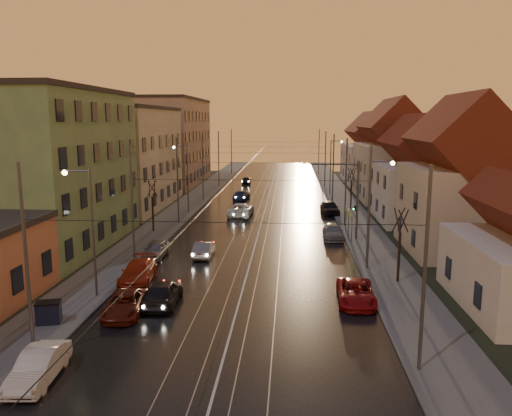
% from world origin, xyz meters
% --- Properties ---
extents(ground, '(160.00, 160.00, 0.00)m').
position_xyz_m(ground, '(0.00, 0.00, 0.00)').
color(ground, black).
rests_on(ground, ground).
extents(road, '(16.00, 120.00, 0.04)m').
position_xyz_m(road, '(0.00, 40.00, 0.02)').
color(road, black).
rests_on(road, ground).
extents(sidewalk_left, '(4.00, 120.00, 0.15)m').
position_xyz_m(sidewalk_left, '(-10.00, 40.00, 0.07)').
color(sidewalk_left, '#4C4C4C').
rests_on(sidewalk_left, ground).
extents(sidewalk_right, '(4.00, 120.00, 0.15)m').
position_xyz_m(sidewalk_right, '(10.00, 40.00, 0.07)').
color(sidewalk_right, '#4C4C4C').
rests_on(sidewalk_right, ground).
extents(tram_rail_0, '(0.06, 120.00, 0.03)m').
position_xyz_m(tram_rail_0, '(-2.20, 40.00, 0.06)').
color(tram_rail_0, gray).
rests_on(tram_rail_0, road).
extents(tram_rail_1, '(0.06, 120.00, 0.03)m').
position_xyz_m(tram_rail_1, '(-0.77, 40.00, 0.06)').
color(tram_rail_1, gray).
rests_on(tram_rail_1, road).
extents(tram_rail_2, '(0.06, 120.00, 0.03)m').
position_xyz_m(tram_rail_2, '(0.77, 40.00, 0.06)').
color(tram_rail_2, gray).
rests_on(tram_rail_2, road).
extents(tram_rail_3, '(0.06, 120.00, 0.03)m').
position_xyz_m(tram_rail_3, '(2.20, 40.00, 0.06)').
color(tram_rail_3, gray).
rests_on(tram_rail_3, road).
extents(apartment_left_1, '(10.00, 18.00, 13.00)m').
position_xyz_m(apartment_left_1, '(-17.50, 14.00, 6.50)').
color(apartment_left_1, '#578252').
rests_on(apartment_left_1, ground).
extents(apartment_left_2, '(10.00, 20.00, 12.00)m').
position_xyz_m(apartment_left_2, '(-17.50, 34.00, 6.00)').
color(apartment_left_2, '#B2AD89').
rests_on(apartment_left_2, ground).
extents(apartment_left_3, '(10.00, 24.00, 14.00)m').
position_xyz_m(apartment_left_3, '(-17.50, 58.00, 7.00)').
color(apartment_left_3, '#9B7964').
rests_on(apartment_left_3, ground).
extents(house_right_1, '(8.67, 10.20, 10.80)m').
position_xyz_m(house_right_1, '(17.00, 15.00, 5.45)').
color(house_right_1, beige).
rests_on(house_right_1, ground).
extents(house_right_2, '(9.18, 12.24, 9.20)m').
position_xyz_m(house_right_2, '(17.00, 28.00, 4.64)').
color(house_right_2, silver).
rests_on(house_right_2, ground).
extents(house_right_3, '(9.18, 14.28, 11.50)m').
position_xyz_m(house_right_3, '(17.00, 43.00, 5.80)').
color(house_right_3, beige).
rests_on(house_right_3, ground).
extents(house_right_4, '(9.18, 16.32, 10.00)m').
position_xyz_m(house_right_4, '(17.00, 61.00, 5.05)').
color(house_right_4, silver).
rests_on(house_right_4, ground).
extents(catenary_pole_l_0, '(0.16, 0.16, 9.00)m').
position_xyz_m(catenary_pole_l_0, '(-8.60, -6.00, 4.50)').
color(catenary_pole_l_0, '#595B60').
rests_on(catenary_pole_l_0, ground).
extents(catenary_pole_r_0, '(0.16, 0.16, 9.00)m').
position_xyz_m(catenary_pole_r_0, '(8.60, -6.00, 4.50)').
color(catenary_pole_r_0, '#595B60').
rests_on(catenary_pole_r_0, ground).
extents(catenary_pole_l_1, '(0.16, 0.16, 9.00)m').
position_xyz_m(catenary_pole_l_1, '(-8.60, 9.00, 4.50)').
color(catenary_pole_l_1, '#595B60').
rests_on(catenary_pole_l_1, ground).
extents(catenary_pole_r_1, '(0.16, 0.16, 9.00)m').
position_xyz_m(catenary_pole_r_1, '(8.60, 9.00, 4.50)').
color(catenary_pole_r_1, '#595B60').
rests_on(catenary_pole_r_1, ground).
extents(catenary_pole_l_2, '(0.16, 0.16, 9.00)m').
position_xyz_m(catenary_pole_l_2, '(-8.60, 24.00, 4.50)').
color(catenary_pole_l_2, '#595B60').
rests_on(catenary_pole_l_2, ground).
extents(catenary_pole_r_2, '(0.16, 0.16, 9.00)m').
position_xyz_m(catenary_pole_r_2, '(8.60, 24.00, 4.50)').
color(catenary_pole_r_2, '#595B60').
rests_on(catenary_pole_r_2, ground).
extents(catenary_pole_l_3, '(0.16, 0.16, 9.00)m').
position_xyz_m(catenary_pole_l_3, '(-8.60, 39.00, 4.50)').
color(catenary_pole_l_3, '#595B60').
rests_on(catenary_pole_l_3, ground).
extents(catenary_pole_r_3, '(0.16, 0.16, 9.00)m').
position_xyz_m(catenary_pole_r_3, '(8.60, 39.00, 4.50)').
color(catenary_pole_r_3, '#595B60').
rests_on(catenary_pole_r_3, ground).
extents(catenary_pole_l_4, '(0.16, 0.16, 9.00)m').
position_xyz_m(catenary_pole_l_4, '(-8.60, 54.00, 4.50)').
color(catenary_pole_l_4, '#595B60').
rests_on(catenary_pole_l_4, ground).
extents(catenary_pole_r_4, '(0.16, 0.16, 9.00)m').
position_xyz_m(catenary_pole_r_4, '(8.60, 54.00, 4.50)').
color(catenary_pole_r_4, '#595B60').
rests_on(catenary_pole_r_4, ground).
extents(catenary_pole_l_5, '(0.16, 0.16, 9.00)m').
position_xyz_m(catenary_pole_l_5, '(-8.60, 72.00, 4.50)').
color(catenary_pole_l_5, '#595B60').
rests_on(catenary_pole_l_5, ground).
extents(catenary_pole_r_5, '(0.16, 0.16, 9.00)m').
position_xyz_m(catenary_pole_r_5, '(8.60, 72.00, 4.50)').
color(catenary_pole_r_5, '#595B60').
rests_on(catenary_pole_r_5, ground).
extents(street_lamp_0, '(1.75, 0.32, 8.00)m').
position_xyz_m(street_lamp_0, '(-9.10, 2.00, 4.89)').
color(street_lamp_0, '#595B60').
rests_on(street_lamp_0, ground).
extents(street_lamp_1, '(1.75, 0.32, 8.00)m').
position_xyz_m(street_lamp_1, '(9.10, 10.00, 4.89)').
color(street_lamp_1, '#595B60').
rests_on(street_lamp_1, ground).
extents(street_lamp_2, '(1.75, 0.32, 8.00)m').
position_xyz_m(street_lamp_2, '(-9.10, 30.00, 4.89)').
color(street_lamp_2, '#595B60').
rests_on(street_lamp_2, ground).
extents(street_lamp_3, '(1.75, 0.32, 8.00)m').
position_xyz_m(street_lamp_3, '(9.10, 46.00, 4.89)').
color(street_lamp_3, '#595B60').
rests_on(street_lamp_3, ground).
extents(traffic_light_mast, '(5.30, 0.32, 7.20)m').
position_xyz_m(traffic_light_mast, '(7.99, 18.00, 4.60)').
color(traffic_light_mast, '#595B60').
rests_on(traffic_light_mast, ground).
extents(bare_tree_0, '(1.09, 1.09, 5.11)m').
position_xyz_m(bare_tree_0, '(-10.20, 20.00, 2.49)').
color(bare_tree_0, black).
rests_on(bare_tree_0, ground).
extents(bare_tree_1, '(1.09, 1.09, 5.11)m').
position_xyz_m(bare_tree_1, '(10.20, 6.00, 2.49)').
color(bare_tree_1, black).
rests_on(bare_tree_1, ground).
extents(bare_tree_2, '(1.09, 1.09, 5.11)m').
position_xyz_m(bare_tree_2, '(10.40, 34.00, 2.49)').
color(bare_tree_2, black).
rests_on(bare_tree_2, ground).
extents(driving_car_0, '(1.91, 4.49, 1.51)m').
position_xyz_m(driving_car_0, '(-4.44, 1.14, 0.76)').
color(driving_car_0, black).
rests_on(driving_car_0, ground).
extents(driving_car_1, '(1.39, 3.87, 1.27)m').
position_xyz_m(driving_car_1, '(-3.82, 11.65, 0.64)').
color(driving_car_1, gray).
rests_on(driving_car_1, ground).
extents(driving_car_2, '(2.79, 5.50, 1.49)m').
position_xyz_m(driving_car_2, '(-2.53, 28.85, 0.75)').
color(driving_car_2, silver).
rests_on(driving_car_2, ground).
extents(driving_car_3, '(2.28, 4.57, 1.28)m').
position_xyz_m(driving_car_3, '(-3.61, 40.56, 0.64)').
color(driving_car_3, navy).
rests_on(driving_car_3, ground).
extents(driving_car_4, '(1.82, 3.84, 1.27)m').
position_xyz_m(driving_car_4, '(-4.42, 57.61, 0.63)').
color(driving_car_4, black).
rests_on(driving_car_4, ground).
extents(parked_left_0, '(1.68, 4.07, 1.31)m').
position_xyz_m(parked_left_0, '(-7.42, -7.82, 0.66)').
color(parked_left_0, '#BBBBBB').
rests_on(parked_left_0, ground).
extents(parked_left_1, '(2.39, 4.54, 1.22)m').
position_xyz_m(parked_left_1, '(-6.20, -0.48, 0.61)').
color(parked_left_1, '#5E1B10').
rests_on(parked_left_1, ground).
extents(parked_left_2, '(2.34, 4.99, 1.41)m').
position_xyz_m(parked_left_2, '(-7.15, 5.14, 0.70)').
color(parked_left_2, '#AD2A11').
rests_on(parked_left_2, ground).
extents(parked_left_3, '(1.61, 3.86, 1.31)m').
position_xyz_m(parked_left_3, '(-7.60, 11.20, 0.65)').
color(parked_left_3, gray).
rests_on(parked_left_3, ground).
extents(parked_right_0, '(2.34, 4.73, 1.29)m').
position_xyz_m(parked_right_0, '(6.94, 2.18, 0.65)').
color(parked_right_0, '#9E0F14').
rests_on(parked_right_0, ground).
extents(parked_right_1, '(1.82, 4.41, 1.28)m').
position_xyz_m(parked_right_1, '(6.96, 18.60, 0.64)').
color(parked_right_1, gray).
rests_on(parked_right_1, ground).
extents(parked_right_2, '(2.26, 4.70, 1.55)m').
position_xyz_m(parked_right_2, '(7.60, 30.76, 0.77)').
color(parked_right_2, black).
rests_on(parked_right_2, ground).
extents(dumpster, '(1.36, 1.07, 1.10)m').
position_xyz_m(dumpster, '(-9.71, -2.28, 0.70)').
color(dumpster, black).
rests_on(dumpster, sidewalk_left).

